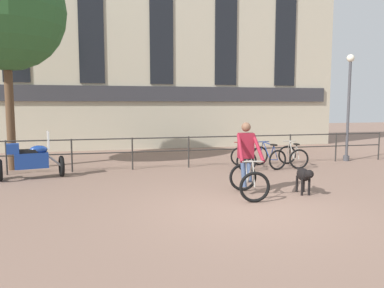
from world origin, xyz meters
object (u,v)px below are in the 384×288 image
cyclist_with_bike (247,163)px  parked_bicycle_near_lamp (243,158)px  parked_bicycle_mid_right (293,156)px  street_lamp (349,101)px  dog (304,175)px  parked_motorcycle (31,159)px  parked_bicycle_mid_left (268,157)px

cyclist_with_bike → parked_bicycle_near_lamp: bearing=78.1°
cyclist_with_bike → parked_bicycle_mid_right: bearing=56.2°
parked_bicycle_mid_right → street_lamp: (2.58, 0.66, 1.86)m
dog → cyclist_with_bike: bearing=178.5°
parked_motorcycle → parked_bicycle_mid_right: size_ratio=1.55×
cyclist_with_bike → street_lamp: bearing=44.0°
dog → parked_bicycle_mid_right: bearing=74.7°
dog → street_lamp: street_lamp is taller
parked_motorcycle → parked_bicycle_mid_left: parked_motorcycle is taller
parked_bicycle_mid_left → street_lamp: (3.49, 0.66, 1.86)m
dog → parked_motorcycle: bearing=161.9°
parked_motorcycle → street_lamp: 11.05m
dog → parked_bicycle_mid_right: 4.05m
dog → street_lamp: 6.36m
parked_motorcycle → cyclist_with_bike: bearing=-133.8°
cyclist_with_bike → street_lamp: (5.64, 4.05, 1.46)m
street_lamp → parked_bicycle_near_lamp: bearing=-171.4°
cyclist_with_bike → parked_bicycle_mid_right: (3.06, 3.39, -0.41)m
parked_bicycle_mid_right → parked_bicycle_mid_left: bearing=7.1°
parked_bicycle_mid_left → parked_bicycle_mid_right: (0.90, -0.00, 0.00)m
parked_bicycle_near_lamp → parked_bicycle_mid_left: 0.91m
dog → parked_bicycle_mid_left: parked_bicycle_mid_left is taller
cyclist_with_bike → dog: 1.39m
cyclist_with_bike → parked_bicycle_mid_right: size_ratio=1.44×
parked_bicycle_mid_right → dog: bearing=71.8°
cyclist_with_bike → dog: size_ratio=1.80×
cyclist_with_bike → dog: bearing=-3.1°
cyclist_with_bike → parked_bicycle_near_lamp: cyclist_with_bike is taller
dog → parked_bicycle_mid_left: (0.82, 3.66, -0.09)m
parked_bicycle_mid_left → street_lamp: 4.01m
parked_bicycle_mid_left → parked_bicycle_mid_right: size_ratio=1.01×
parked_motorcycle → parked_bicycle_mid_right: parked_motorcycle is taller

